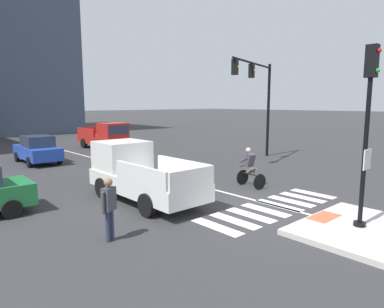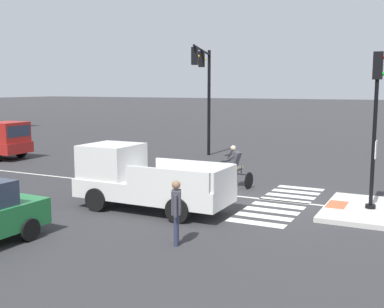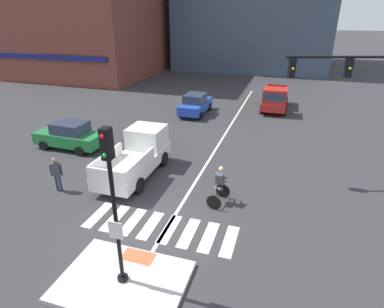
{
  "view_description": "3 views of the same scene",
  "coord_description": "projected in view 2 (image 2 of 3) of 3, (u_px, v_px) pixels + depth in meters",
  "views": [
    {
      "loc": [
        -9.56,
        -6.6,
        3.54
      ],
      "look_at": [
        -0.95,
        3.0,
        1.62
      ],
      "focal_mm": 31.89,
      "sensor_mm": 36.0,
      "label": 1
    },
    {
      "loc": [
        -15.68,
        -4.41,
        3.96
      ],
      "look_at": [
        0.62,
        3.73,
        1.4
      ],
      "focal_mm": 44.29,
      "sensor_mm": 36.0,
      "label": 2
    },
    {
      "loc": [
        4.19,
        -9.23,
        7.63
      ],
      "look_at": [
        -0.31,
        5.06,
        0.86
      ],
      "focal_mm": 29.71,
      "sensor_mm": 36.0,
      "label": 3
    }
  ],
  "objects": [
    {
      "name": "ground_plane",
      "position": [
        280.0,
        203.0,
        16.4
      ],
      "size": [
        300.0,
        300.0,
        0.0
      ],
      "primitive_type": "plane",
      "color": "#333335"
    },
    {
      "name": "traffic_island",
      "position": [
        370.0,
        210.0,
        15.09
      ],
      "size": [
        3.83,
        2.77,
        0.15
      ],
      "primitive_type": "cube",
      "color": "beige",
      "rests_on": "ground"
    },
    {
      "name": "tactile_pad_front",
      "position": [
        337.0,
        205.0,
        15.53
      ],
      "size": [
        1.1,
        0.6,
        0.01
      ],
      "primitive_type": "cube",
      "color": "#DB5B38",
      "rests_on": "traffic_island"
    },
    {
      "name": "signal_pole",
      "position": [
        376.0,
        116.0,
        14.66
      ],
      "size": [
        0.44,
        0.38,
        4.9
      ],
      "color": "black",
      "rests_on": "traffic_island"
    },
    {
      "name": "crosswalk_stripe_a",
      "position": [
        256.0,
        223.0,
        13.95
      ],
      "size": [
        0.44,
        1.8,
        0.01
      ],
      "primitive_type": "cube",
      "color": "silver",
      "rests_on": "ground"
    },
    {
      "name": "crosswalk_stripe_b",
      "position": [
        264.0,
        216.0,
        14.64
      ],
      "size": [
        0.44,
        1.8,
        0.01
      ],
      "primitive_type": "cube",
      "color": "silver",
      "rests_on": "ground"
    },
    {
      "name": "crosswalk_stripe_c",
      "position": [
        271.0,
        211.0,
        15.34
      ],
      "size": [
        0.44,
        1.8,
        0.01
      ],
      "primitive_type": "cube",
      "color": "silver",
      "rests_on": "ground"
    },
    {
      "name": "crosswalk_stripe_d",
      "position": [
        278.0,
        205.0,
        16.03
      ],
      "size": [
        0.44,
        1.8,
        0.01
      ],
      "primitive_type": "cube",
      "color": "silver",
      "rests_on": "ground"
    },
    {
      "name": "crosswalk_stripe_e",
      "position": [
        285.0,
        200.0,
        16.72
      ],
      "size": [
        0.44,
        1.8,
        0.01
      ],
      "primitive_type": "cube",
      "color": "silver",
      "rests_on": "ground"
    },
    {
      "name": "crosswalk_stripe_f",
      "position": [
        290.0,
        196.0,
        17.41
      ],
      "size": [
        0.44,
        1.8,
        0.01
      ],
      "primitive_type": "cube",
      "color": "silver",
      "rests_on": "ground"
    },
    {
      "name": "crosswalk_stripe_g",
      "position": [
        296.0,
        192.0,
        18.1
      ],
      "size": [
        0.44,
        1.8,
        0.01
      ],
      "primitive_type": "cube",
      "color": "silver",
      "rests_on": "ground"
    },
    {
      "name": "crosswalk_stripe_h",
      "position": [
        301.0,
        188.0,
        18.8
      ],
      "size": [
        0.44,
        1.8,
        0.01
      ],
      "primitive_type": "cube",
      "color": "silver",
      "rests_on": "ground"
    },
    {
      "name": "lane_centre_line",
      "position": [
        63.0,
        177.0,
        21.07
      ],
      "size": [
        0.14,
        28.0,
        0.01
      ],
      "primitive_type": "cube",
      "color": "silver",
      "rests_on": "ground"
    },
    {
      "name": "traffic_light_mast",
      "position": [
        205.0,
        81.0,
        25.45
      ],
      "size": [
        5.89,
        2.09,
        6.09
      ],
      "color": "black",
      "rests_on": "ground"
    },
    {
      "name": "pickup_truck_white_westbound_near",
      "position": [
        140.0,
        179.0,
        15.5
      ],
      "size": [
        2.07,
        5.1,
        2.08
      ],
      "color": "white",
      "rests_on": "ground"
    },
    {
      "name": "cyclist",
      "position": [
        236.0,
        166.0,
        18.88
      ],
      "size": [
        0.81,
        1.18,
        1.68
      ],
      "color": "black",
      "rests_on": "ground"
    },
    {
      "name": "pedestrian_at_curb_left",
      "position": [
        176.0,
        207.0,
        11.86
      ],
      "size": [
        0.51,
        0.35,
        1.67
      ],
      "color": "#2D334C",
      "rests_on": "ground"
    }
  ]
}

